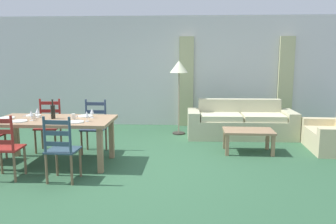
{
  "coord_description": "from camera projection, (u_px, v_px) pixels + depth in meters",
  "views": [
    {
      "loc": [
        0.96,
        -5.41,
        1.8
      ],
      "look_at": [
        0.55,
        0.77,
        0.75
      ],
      "focal_mm": 37.14,
      "sensor_mm": 36.0,
      "label": 1
    }
  ],
  "objects": [
    {
      "name": "fork_near_right",
      "position": [
        66.0,
        122.0,
        5.35
      ],
      "size": [
        0.02,
        0.17,
        0.01
      ],
      "primitive_type": "cube",
      "rotation": [
        0.0,
        0.0,
        -0.03
      ],
      "color": "silver",
      "rests_on": "dining_table"
    },
    {
      "name": "wine_bottle",
      "position": [
        53.0,
        112.0,
        5.62
      ],
      "size": [
        0.07,
        0.07,
        0.32
      ],
      "color": "black",
      "rests_on": "dining_table"
    },
    {
      "name": "dining_table",
      "position": [
        54.0,
        124.0,
        5.63
      ],
      "size": [
        1.9,
        0.96,
        0.75
      ],
      "color": "#9B7856",
      "rests_on": "ground_plane"
    },
    {
      "name": "ground_plane",
      "position": [
        132.0,
        165.0,
        5.69
      ],
      "size": [
        9.6,
        9.6,
        0.02
      ],
      "primitive_type": "cube",
      "color": "#2E5739"
    },
    {
      "name": "dinner_plate_far_right",
      "position": [
        86.0,
        116.0,
        5.83
      ],
      "size": [
        0.24,
        0.24,
        0.02
      ],
      "primitive_type": "cylinder",
      "color": "white",
      "rests_on": "dining_table"
    },
    {
      "name": "wall_far",
      "position": [
        153.0,
        71.0,
        8.71
      ],
      "size": [
        9.6,
        0.16,
        2.7
      ],
      "primitive_type": "cube",
      "color": "silver",
      "rests_on": "ground_plane"
    },
    {
      "name": "wine_glass_near_left",
      "position": [
        31.0,
        114.0,
        5.46
      ],
      "size": [
        0.06,
        0.06,
        0.16
      ],
      "color": "white",
      "rests_on": "dining_table"
    },
    {
      "name": "curtain_panel_right",
      "position": [
        285.0,
        82.0,
        8.4
      ],
      "size": [
        0.35,
        0.08,
        2.2
      ],
      "primitive_type": "cube",
      "color": "#B3B482",
      "rests_on": "ground_plane"
    },
    {
      "name": "wine_glass_near_right",
      "position": [
        87.0,
        114.0,
        5.4
      ],
      "size": [
        0.06,
        0.06,
        0.16
      ],
      "color": "white",
      "rests_on": "dining_table"
    },
    {
      "name": "dining_chair_far_right",
      "position": [
        94.0,
        126.0,
        6.35
      ],
      "size": [
        0.42,
        0.4,
        0.96
      ],
      "color": "#31405A",
      "rests_on": "ground_plane"
    },
    {
      "name": "dinner_plate_head_west",
      "position": [
        7.0,
        118.0,
        5.66
      ],
      "size": [
        0.24,
        0.24,
        0.02
      ],
      "primitive_type": "cylinder",
      "color": "white",
      "rests_on": "dining_table"
    },
    {
      "name": "standing_lamp",
      "position": [
        179.0,
        71.0,
        7.62
      ],
      "size": [
        0.4,
        0.4,
        1.64
      ],
      "color": "#332D28",
      "rests_on": "ground_plane"
    },
    {
      "name": "wine_glass_far_right",
      "position": [
        92.0,
        111.0,
        5.69
      ],
      "size": [
        0.06,
        0.06,
        0.16
      ],
      "color": "white",
      "rests_on": "dining_table"
    },
    {
      "name": "dining_chair_near_right",
      "position": [
        61.0,
        149.0,
        4.86
      ],
      "size": [
        0.44,
        0.42,
        0.96
      ],
      "color": "#2D4556",
      "rests_on": "ground_plane"
    },
    {
      "name": "dinner_plate_near_left",
      "position": [
        19.0,
        121.0,
        5.39
      ],
      "size": [
        0.24,
        0.24,
        0.02
      ],
      "primitive_type": "cylinder",
      "color": "white",
      "rests_on": "dining_table"
    },
    {
      "name": "fork_near_left",
      "position": [
        10.0,
        121.0,
        5.4
      ],
      "size": [
        0.03,
        0.17,
        0.01
      ],
      "primitive_type": "cube",
      "rotation": [
        0.0,
        0.0,
        -0.1
      ],
      "color": "silver",
      "rests_on": "dining_table"
    },
    {
      "name": "curtain_panel_left",
      "position": [
        186.0,
        82.0,
        8.56
      ],
      "size": [
        0.35,
        0.08,
        2.2
      ],
      "primitive_type": "cube",
      "color": "#B3B482",
      "rests_on": "ground_plane"
    },
    {
      "name": "fork_far_right",
      "position": [
        77.0,
        116.0,
        5.84
      ],
      "size": [
        0.02,
        0.17,
        0.01
      ],
      "primitive_type": "cube",
      "rotation": [
        0.0,
        0.0,
        -0.02
      ],
      "color": "silver",
      "rests_on": "dining_table"
    },
    {
      "name": "dinner_plate_far_left",
      "position": [
        34.0,
        115.0,
        5.89
      ],
      "size": [
        0.24,
        0.24,
        0.02
      ],
      "primitive_type": "cylinder",
      "color": "white",
      "rests_on": "dining_table"
    },
    {
      "name": "wine_glass_far_left",
      "position": [
        37.0,
        111.0,
        5.74
      ],
      "size": [
        0.06,
        0.06,
        0.16
      ],
      "color": "white",
      "rests_on": "dining_table"
    },
    {
      "name": "fork_far_left",
      "position": [
        25.0,
        116.0,
        5.9
      ],
      "size": [
        0.03,
        0.17,
        0.01
      ],
      "primitive_type": "cube",
      "rotation": [
        0.0,
        0.0,
        0.07
      ],
      "color": "silver",
      "rests_on": "dining_table"
    },
    {
      "name": "coffee_table",
      "position": [
        248.0,
        133.0,
        6.34
      ],
      "size": [
        0.9,
        0.56,
        0.42
      ],
      "color": "#9B7856",
      "rests_on": "ground_plane"
    },
    {
      "name": "dinner_plate_near_right",
      "position": [
        76.0,
        122.0,
        5.34
      ],
      "size": [
        0.24,
        0.24,
        0.02
      ],
      "primitive_type": "cylinder",
      "color": "white",
      "rests_on": "dining_table"
    },
    {
      "name": "armchair_upholstered",
      "position": [
        335.0,
        137.0,
        6.49
      ],
      "size": [
        0.84,
        1.19,
        0.72
      ],
      "color": "#C8B88D",
      "rests_on": "ground_plane"
    },
    {
      "name": "dining_chair_far_left",
      "position": [
        49.0,
        125.0,
        6.45
      ],
      "size": [
        0.45,
        0.43,
        0.96
      ],
      "color": "maroon",
      "rests_on": "ground_plane"
    },
    {
      "name": "couch",
      "position": [
        240.0,
        124.0,
        7.54
      ],
      "size": [
        2.3,
        0.87,
        0.8
      ],
      "color": "#BDBA95",
      "rests_on": "ground_plane"
    },
    {
      "name": "dining_chair_near_left",
      "position": [
        5.0,
        147.0,
        4.95
      ],
      "size": [
        0.44,
        0.42,
        0.96
      ],
      "color": "maroon",
      "rests_on": "ground_plane"
    },
    {
      "name": "coffee_cup_primary",
      "position": [
        73.0,
        117.0,
        5.58
      ],
      "size": [
        0.07,
        0.07,
        0.09
      ],
      "primitive_type": "cylinder",
      "color": "beige",
      "rests_on": "dining_table"
    },
    {
      "name": "coffee_cup_secondary",
      "position": [
        33.0,
        116.0,
        5.61
      ],
      "size": [
        0.07,
        0.07,
        0.09
      ],
      "primitive_type": "cylinder",
      "color": "beige",
      "rests_on": "dining_table"
    }
  ]
}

